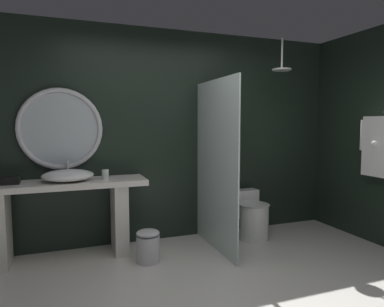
{
  "coord_description": "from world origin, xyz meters",
  "views": [
    {
      "loc": [
        -1.2,
        -2.25,
        1.47
      ],
      "look_at": [
        -0.05,
        0.84,
        1.17
      ],
      "focal_mm": 32.07,
      "sensor_mm": 36.0,
      "label": 1
    }
  ],
  "objects_px": {
    "tissue_box": "(10,181)",
    "rain_shower_head": "(282,67)",
    "vessel_sink": "(68,175)",
    "round_wall_mirror": "(60,129)",
    "tumbler_cup": "(105,174)",
    "toilet": "(251,216)",
    "waste_bin": "(148,246)",
    "hanging_bathrobe": "(379,144)"
  },
  "relations": [
    {
      "from": "rain_shower_head",
      "to": "tissue_box",
      "type": "bearing_deg",
      "value": 176.4
    },
    {
      "from": "rain_shower_head",
      "to": "hanging_bathrobe",
      "type": "height_order",
      "value": "rain_shower_head"
    },
    {
      "from": "tissue_box",
      "to": "tumbler_cup",
      "type": "bearing_deg",
      "value": -1.9
    },
    {
      "from": "tissue_box",
      "to": "rain_shower_head",
      "type": "height_order",
      "value": "rain_shower_head"
    },
    {
      "from": "hanging_bathrobe",
      "to": "waste_bin",
      "type": "xyz_separation_m",
      "value": [
        -2.62,
        0.49,
        -1.04
      ]
    },
    {
      "from": "vessel_sink",
      "to": "toilet",
      "type": "height_order",
      "value": "vessel_sink"
    },
    {
      "from": "tumbler_cup",
      "to": "toilet",
      "type": "distance_m",
      "value": 1.9
    },
    {
      "from": "toilet",
      "to": "waste_bin",
      "type": "distance_m",
      "value": 1.45
    },
    {
      "from": "tissue_box",
      "to": "round_wall_mirror",
      "type": "height_order",
      "value": "round_wall_mirror"
    },
    {
      "from": "rain_shower_head",
      "to": "waste_bin",
      "type": "bearing_deg",
      "value": -172.9
    },
    {
      "from": "vessel_sink",
      "to": "hanging_bathrobe",
      "type": "relative_size",
      "value": 0.69
    },
    {
      "from": "hanging_bathrobe",
      "to": "rain_shower_head",
      "type": "bearing_deg",
      "value": 140.63
    },
    {
      "from": "rain_shower_head",
      "to": "hanging_bathrobe",
      "type": "xyz_separation_m",
      "value": [
        0.86,
        -0.71,
        -0.94
      ]
    },
    {
      "from": "vessel_sink",
      "to": "toilet",
      "type": "relative_size",
      "value": 0.91
    },
    {
      "from": "tumbler_cup",
      "to": "round_wall_mirror",
      "type": "height_order",
      "value": "round_wall_mirror"
    },
    {
      "from": "round_wall_mirror",
      "to": "tissue_box",
      "type": "bearing_deg",
      "value": -156.62
    },
    {
      "from": "tumbler_cup",
      "to": "round_wall_mirror",
      "type": "distance_m",
      "value": 0.71
    },
    {
      "from": "round_wall_mirror",
      "to": "toilet",
      "type": "xyz_separation_m",
      "value": [
        2.24,
        -0.32,
        -1.12
      ]
    },
    {
      "from": "vessel_sink",
      "to": "waste_bin",
      "type": "distance_m",
      "value": 1.13
    },
    {
      "from": "tumbler_cup",
      "to": "toilet",
      "type": "bearing_deg",
      "value": -2.55
    },
    {
      "from": "vessel_sink",
      "to": "tissue_box",
      "type": "height_order",
      "value": "vessel_sink"
    },
    {
      "from": "toilet",
      "to": "waste_bin",
      "type": "height_order",
      "value": "toilet"
    },
    {
      "from": "tumbler_cup",
      "to": "tissue_box",
      "type": "bearing_deg",
      "value": 178.1
    },
    {
      "from": "hanging_bathrobe",
      "to": "vessel_sink",
      "type": "bearing_deg",
      "value": 165.45
    },
    {
      "from": "tumbler_cup",
      "to": "hanging_bathrobe",
      "type": "bearing_deg",
      "value": -16.17
    },
    {
      "from": "tumbler_cup",
      "to": "rain_shower_head",
      "type": "bearing_deg",
      "value": -4.34
    },
    {
      "from": "rain_shower_head",
      "to": "toilet",
      "type": "relative_size",
      "value": 0.67
    },
    {
      "from": "vessel_sink",
      "to": "tumbler_cup",
      "type": "distance_m",
      "value": 0.39
    },
    {
      "from": "hanging_bathrobe",
      "to": "waste_bin",
      "type": "height_order",
      "value": "hanging_bathrobe"
    },
    {
      "from": "rain_shower_head",
      "to": "toilet",
      "type": "distance_m",
      "value": 1.91
    },
    {
      "from": "round_wall_mirror",
      "to": "hanging_bathrobe",
      "type": "xyz_separation_m",
      "value": [
        3.45,
        -1.11,
        -0.18
      ]
    },
    {
      "from": "vessel_sink",
      "to": "tumbler_cup",
      "type": "bearing_deg",
      "value": -1.3
    },
    {
      "from": "round_wall_mirror",
      "to": "waste_bin",
      "type": "bearing_deg",
      "value": -37.06
    },
    {
      "from": "tumbler_cup",
      "to": "rain_shower_head",
      "type": "height_order",
      "value": "rain_shower_head"
    },
    {
      "from": "round_wall_mirror",
      "to": "rain_shower_head",
      "type": "distance_m",
      "value": 2.73
    },
    {
      "from": "hanging_bathrobe",
      "to": "toilet",
      "type": "height_order",
      "value": "hanging_bathrobe"
    },
    {
      "from": "round_wall_mirror",
      "to": "tumbler_cup",
      "type": "bearing_deg",
      "value": -28.6
    },
    {
      "from": "hanging_bathrobe",
      "to": "toilet",
      "type": "xyz_separation_m",
      "value": [
        -1.21,
        0.79,
        -0.94
      ]
    },
    {
      "from": "tissue_box",
      "to": "round_wall_mirror",
      "type": "relative_size",
      "value": 0.19
    },
    {
      "from": "round_wall_mirror",
      "to": "waste_bin",
      "type": "xyz_separation_m",
      "value": [
        0.83,
        -0.62,
        -1.22
      ]
    },
    {
      "from": "tumbler_cup",
      "to": "vessel_sink",
      "type": "bearing_deg",
      "value": 178.7
    },
    {
      "from": "vessel_sink",
      "to": "round_wall_mirror",
      "type": "distance_m",
      "value": 0.55
    }
  ]
}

